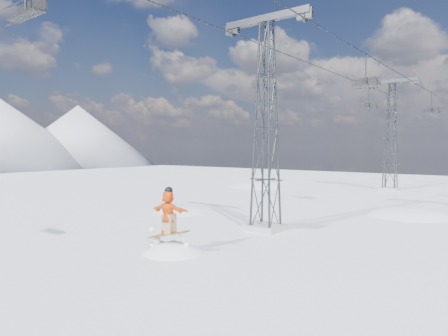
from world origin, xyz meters
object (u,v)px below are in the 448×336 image
(lift_tower_near, at_px, (266,129))
(snowboarder_jump, at_px, (174,290))
(lift_chair_near, at_px, (28,10))
(lift_tower_far, at_px, (391,138))

(lift_tower_near, relative_size, snowboarder_jump, 1.68)
(snowboarder_jump, bearing_deg, lift_chair_near, -105.20)
(lift_tower_far, bearing_deg, snowboarder_jump, -91.39)
(lift_tower_far, relative_size, snowboarder_jump, 1.68)
(lift_tower_far, distance_m, lift_chair_near, 36.83)
(lift_tower_near, height_order, lift_chair_near, lift_tower_near)
(lift_tower_near, xyz_separation_m, lift_chair_near, (-2.20, -11.60, 3.54))
(lift_tower_near, height_order, lift_tower_far, same)
(lift_tower_near, relative_size, lift_tower_far, 1.00)
(lift_tower_near, distance_m, snowboarder_jump, 9.51)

